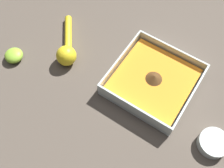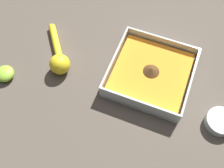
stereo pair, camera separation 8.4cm
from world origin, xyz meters
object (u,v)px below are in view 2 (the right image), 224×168
Objects in this scene: lemon_squeezer at (59,59)px; lemon_half at (5,74)px; square_dish at (151,74)px; spice_bowl at (220,122)px.

lemon_half is (-0.15, -0.11, -0.01)m from lemon_squeezer.
square_dish reaches higher than lemon_half.
lemon_squeezer is (-0.55, 0.02, 0.02)m from spice_bowl.
lemon_squeezer reaches higher than lemon_half.
square_dish is at bearing 161.55° from spice_bowl.
square_dish is 0.49m from lemon_half.
spice_bowl is at bearing 7.67° from lemon_half.
square_dish is 2.93× the size of spice_bowl.
lemon_squeezer reaches higher than square_dish.
lemon_squeezer is at bearing 178.21° from spice_bowl.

